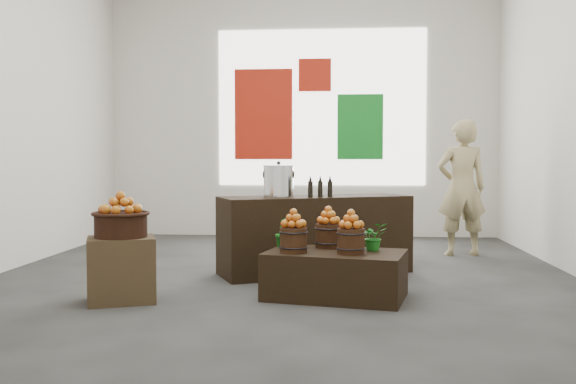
# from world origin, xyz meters

# --- Properties ---
(ground) EXTENTS (7.00, 7.00, 0.00)m
(ground) POSITION_xyz_m (0.00, 0.00, 0.00)
(ground) COLOR #3E3E3B
(ground) RESTS_ON ground
(back_wall) EXTENTS (6.00, 0.04, 4.00)m
(back_wall) POSITION_xyz_m (0.00, 3.50, 2.00)
(back_wall) COLOR silver
(back_wall) RESTS_ON ground
(back_opening) EXTENTS (3.20, 0.02, 2.40)m
(back_opening) POSITION_xyz_m (0.30, 3.48, 2.00)
(back_opening) COLOR white
(back_opening) RESTS_ON back_wall
(deco_red_left) EXTENTS (0.90, 0.04, 1.40)m
(deco_red_left) POSITION_xyz_m (-0.60, 3.47, 1.90)
(deco_red_left) COLOR #AC1D0D
(deco_red_left) RESTS_ON back_wall
(deco_green_right) EXTENTS (0.70, 0.04, 1.00)m
(deco_green_right) POSITION_xyz_m (0.90, 3.47, 1.70)
(deco_green_right) COLOR #137B21
(deco_green_right) RESTS_ON back_wall
(deco_red_upper) EXTENTS (0.50, 0.04, 0.50)m
(deco_red_upper) POSITION_xyz_m (0.20, 3.47, 2.50)
(deco_red_upper) COLOR #AC1D0D
(deco_red_upper) RESTS_ON back_wall
(crate) EXTENTS (0.67, 0.61, 0.55)m
(crate) POSITION_xyz_m (-1.26, -1.25, 0.27)
(crate) COLOR #4C3E23
(crate) RESTS_ON ground
(wicker_basket) EXTENTS (0.44, 0.44, 0.20)m
(wicker_basket) POSITION_xyz_m (-1.26, -1.25, 0.65)
(wicker_basket) COLOR black
(wicker_basket) RESTS_ON crate
(apples_in_basket) EXTENTS (0.34, 0.34, 0.18)m
(apples_in_basket) POSITION_xyz_m (-1.26, -1.25, 0.84)
(apples_in_basket) COLOR #950409
(apples_in_basket) RESTS_ON wicker_basket
(display_table) EXTENTS (1.30, 0.96, 0.41)m
(display_table) POSITION_xyz_m (0.54, -0.96, 0.20)
(display_table) COLOR black
(display_table) RESTS_ON ground
(apple_bucket_front_left) EXTENTS (0.23, 0.23, 0.22)m
(apple_bucket_front_left) POSITION_xyz_m (0.18, -1.05, 0.51)
(apple_bucket_front_left) COLOR #351C0E
(apple_bucket_front_left) RESTS_ON display_table
(apples_in_bucket_front_left) EXTENTS (0.18, 0.18, 0.16)m
(apples_in_bucket_front_left) POSITION_xyz_m (0.18, -1.05, 0.70)
(apples_in_bucket_front_left) COLOR #950409
(apples_in_bucket_front_left) RESTS_ON apple_bucket_front_left
(apple_bucket_front_right) EXTENTS (0.23, 0.23, 0.22)m
(apple_bucket_front_right) POSITION_xyz_m (0.67, -1.08, 0.51)
(apple_bucket_front_right) COLOR #351C0E
(apple_bucket_front_right) RESTS_ON display_table
(apples_in_bucket_front_right) EXTENTS (0.18, 0.18, 0.16)m
(apples_in_bucket_front_right) POSITION_xyz_m (0.67, -1.08, 0.70)
(apples_in_bucket_front_right) COLOR #950409
(apples_in_bucket_front_right) RESTS_ON apple_bucket_front_right
(apple_bucket_rear) EXTENTS (0.23, 0.23, 0.22)m
(apple_bucket_rear) POSITION_xyz_m (0.48, -0.73, 0.51)
(apple_bucket_rear) COLOR #351C0E
(apple_bucket_rear) RESTS_ON display_table
(apples_in_bucket_rear) EXTENTS (0.18, 0.18, 0.16)m
(apples_in_bucket_rear) POSITION_xyz_m (0.48, -0.73, 0.70)
(apples_in_bucket_rear) COLOR #950409
(apples_in_bucket_rear) RESTS_ON apple_bucket_rear
(herb_garnish_right) EXTENTS (0.28, 0.26, 0.25)m
(herb_garnish_right) POSITION_xyz_m (0.88, -0.88, 0.53)
(herb_garnish_right) COLOR #156417
(herb_garnish_right) RESTS_ON display_table
(herb_garnish_left) EXTENTS (0.15, 0.12, 0.28)m
(herb_garnish_left) POSITION_xyz_m (0.07, -0.75, 0.54)
(herb_garnish_left) COLOR #156417
(herb_garnish_left) RESTS_ON display_table
(counter) EXTENTS (2.08, 1.40, 0.82)m
(counter) POSITION_xyz_m (0.32, 0.24, 0.41)
(counter) COLOR black
(counter) RESTS_ON ground
(stock_pot_left) EXTENTS (0.31, 0.31, 0.31)m
(stock_pot_left) POSITION_xyz_m (-0.05, 0.07, 0.97)
(stock_pot_left) COLOR silver
(stock_pot_left) RESTS_ON counter
(oil_cruets) EXTENTS (0.22, 0.14, 0.23)m
(oil_cruets) POSITION_xyz_m (0.41, 0.05, 0.93)
(oil_cruets) COLOR black
(oil_cruets) RESTS_ON counter
(shopper) EXTENTS (0.66, 0.47, 1.70)m
(shopper) POSITION_xyz_m (2.10, 1.62, 0.85)
(shopper) COLOR tan
(shopper) RESTS_ON ground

